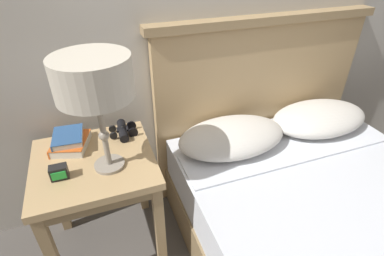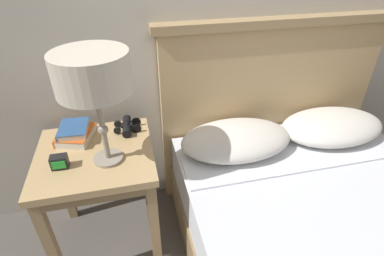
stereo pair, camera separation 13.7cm
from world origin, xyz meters
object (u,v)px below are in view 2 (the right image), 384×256
object	(u,v)px
nightstand	(97,167)
table_lamp	(92,75)
book_stacked_on_top	(73,129)
book_on_nightstand	(76,135)
binoculars_pair	(127,126)
alarm_clock	(59,162)

from	to	relation	value
nightstand	table_lamp	distance (m)	0.50
table_lamp	book_stacked_on_top	xyz separation A→B (m)	(-0.16, 0.21, -0.35)
nightstand	book_on_nightstand	size ratio (longest dim) A/B	2.77
binoculars_pair	nightstand	bearing A→B (deg)	-135.49
book_on_nightstand	alarm_clock	size ratio (longest dim) A/B	3.16
binoculars_pair	alarm_clock	xyz separation A→B (m)	(-0.30, -0.23, 0.01)
book_on_nightstand	book_stacked_on_top	world-z (taller)	book_stacked_on_top
nightstand	book_stacked_on_top	distance (m)	0.22
table_lamp	book_on_nightstand	bearing A→B (deg)	127.59
alarm_clock	nightstand	bearing A→B (deg)	29.27
book_stacked_on_top	binoculars_pair	size ratio (longest dim) A/B	1.10
book_stacked_on_top	table_lamp	bearing A→B (deg)	-52.15
book_stacked_on_top	alarm_clock	size ratio (longest dim) A/B	2.52
table_lamp	book_stacked_on_top	distance (m)	0.44
book_on_nightstand	nightstand	bearing A→B (deg)	-56.78
nightstand	book_on_nightstand	xyz separation A→B (m)	(-0.09, 0.14, 0.11)
nightstand	binoculars_pair	distance (m)	0.25
book_stacked_on_top	binoculars_pair	world-z (taller)	book_stacked_on_top
table_lamp	binoculars_pair	xyz separation A→B (m)	(0.10, 0.23, -0.38)
book_on_nightstand	alarm_clock	bearing A→B (deg)	-102.40
nightstand	binoculars_pair	size ratio (longest dim) A/B	3.81
book_on_nightstand	book_stacked_on_top	bearing A→B (deg)	136.35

